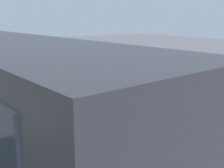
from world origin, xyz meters
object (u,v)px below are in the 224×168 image
object	(u,v)px
spectator_far_left	(130,120)
stunt_motorcycle	(107,75)
spectator_centre	(98,101)
parked_motorcycle_silver	(68,122)
spectator_right	(74,94)
spectator_far_right	(54,88)
traffic_cone	(143,86)
spectator_left	(108,110)

from	to	relation	value
spectator_far_left	stunt_motorcycle	size ratio (longest dim) A/B	0.83
spectator_centre	parked_motorcycle_silver	xyz separation A→B (m)	(0.14, 1.05, -0.54)
spectator_right	spectator_far_right	distance (m)	1.11
parked_motorcycle_silver	traffic_cone	world-z (taller)	parked_motorcycle_silver
stunt_motorcycle	spectator_far_left	bearing A→B (deg)	146.58
spectator_left	spectator_right	size ratio (longest dim) A/B	1.00
spectator_right	stunt_motorcycle	xyz separation A→B (m)	(3.44, -4.21, -0.39)
spectator_left	spectator_far_left	bearing A→B (deg)	175.90
parked_motorcycle_silver	stunt_motorcycle	bearing A→B (deg)	-48.21
spectator_far_left	stunt_motorcycle	xyz separation A→B (m)	(6.64, -4.38, -0.40)
spectator_right	traffic_cone	xyz separation A→B (m)	(1.39, -4.91, -0.70)
spectator_left	stunt_motorcycle	xyz separation A→B (m)	(5.57, -4.31, -0.40)
parked_motorcycle_silver	traffic_cone	xyz separation A→B (m)	(2.49, -5.78, -0.18)
parked_motorcycle_silver	traffic_cone	distance (m)	6.29
spectator_right	spectator_far_right	xyz separation A→B (m)	(1.09, 0.22, 0.05)
stunt_motorcycle	traffic_cone	size ratio (longest dim) A/B	3.25
spectator_centre	stunt_motorcycle	bearing A→B (deg)	-40.73
spectator_centre	stunt_motorcycle	xyz separation A→B (m)	(4.68, -4.03, -0.41)
spectator_far_left	spectator_right	distance (m)	3.21
spectator_left	spectator_right	world-z (taller)	spectator_left
spectator_left	spectator_right	xyz separation A→B (m)	(2.13, -0.10, -0.00)
spectator_left	traffic_cone	world-z (taller)	spectator_left
spectator_centre	spectator_far_right	xyz separation A→B (m)	(2.32, 0.40, 0.02)
spectator_far_left	spectator_far_right	distance (m)	4.29
spectator_left	stunt_motorcycle	distance (m)	7.06
parked_motorcycle_silver	spectator_right	bearing A→B (deg)	-38.41
spectator_far_left	traffic_cone	distance (m)	6.88
traffic_cone	spectator_far_left	bearing A→B (deg)	132.09
spectator_right	parked_motorcycle_silver	world-z (taller)	spectator_right
spectator_centre	traffic_cone	bearing A→B (deg)	-60.95
spectator_right	spectator_centre	bearing A→B (deg)	-171.64
parked_motorcycle_silver	spectator_far_right	bearing A→B (deg)	-16.57
spectator_far_left	spectator_centre	size ratio (longest dim) A/B	0.99
spectator_far_right	parked_motorcycle_silver	bearing A→B (deg)	163.43
spectator_right	spectator_far_right	size ratio (longest dim) A/B	0.96
stunt_motorcycle	parked_motorcycle_silver	bearing A→B (deg)	131.79
spectator_left	spectator_centre	size ratio (longest dim) A/B	0.99
spectator_far_right	parked_motorcycle_silver	xyz separation A→B (m)	(-2.19, 0.65, -0.57)
spectator_far_right	stunt_motorcycle	bearing A→B (deg)	-62.02
spectator_centre	traffic_cone	xyz separation A→B (m)	(2.62, -4.73, -0.72)
spectator_far_left	spectator_centre	bearing A→B (deg)	-10.28
spectator_left	spectator_far_right	world-z (taller)	spectator_far_right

